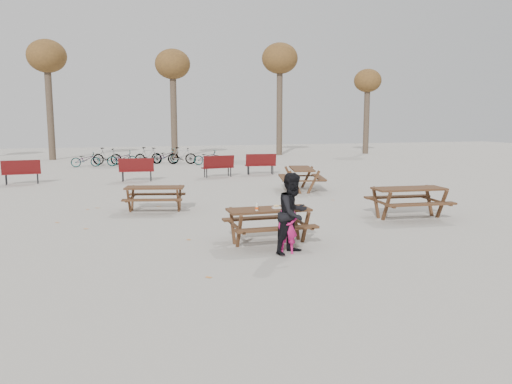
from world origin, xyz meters
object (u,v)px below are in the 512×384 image
object	(u,v)px
soda_bottle	(257,207)
picnic_table_far	(301,179)
child	(288,226)
picnic_table_east	(409,203)
adult	(293,213)
picnic_table_north	(155,199)
food_tray	(276,208)
main_picnic_table	(269,217)

from	to	relation	value
soda_bottle	picnic_table_far	xyz separation A→B (m)	(4.02, 7.61, -0.41)
child	picnic_table_east	distance (m)	5.12
soda_bottle	child	world-z (taller)	child
adult	picnic_table_north	size ratio (longest dim) A/B	0.97
child	adult	distance (m)	0.29
child	picnic_table_north	size ratio (longest dim) A/B	0.66
adult	picnic_table_north	xyz separation A→B (m)	(-2.29, 5.55, -0.46)
soda_bottle	food_tray	bearing A→B (deg)	15.43
picnic_table_north	child	bearing A→B (deg)	-55.08
child	soda_bottle	bearing A→B (deg)	140.57
main_picnic_table	child	size ratio (longest dim) A/B	1.60
food_tray	child	world-z (taller)	child
food_tray	adult	distance (m)	0.89
main_picnic_table	child	distance (m)	0.92
picnic_table_east	adult	bearing A→B (deg)	-145.33
food_tray	picnic_table_north	bearing A→B (deg)	115.61
food_tray	child	bearing A→B (deg)	-93.08
picnic_table_north	picnic_table_far	distance (m)	6.42
main_picnic_table	food_tray	xyz separation A→B (m)	(0.16, -0.05, 0.21)
adult	picnic_table_far	bearing A→B (deg)	35.98
child	picnic_table_far	world-z (taller)	child
main_picnic_table	picnic_table_east	bearing A→B (deg)	19.32
soda_bottle	child	distance (m)	0.90
child	picnic_table_far	bearing A→B (deg)	85.93
food_tray	adult	bearing A→B (deg)	-86.25
child	adult	bearing A→B (deg)	4.22
child	picnic_table_east	xyz separation A→B (m)	(4.46, 2.51, -0.14)
adult	picnic_table_north	bearing A→B (deg)	80.99
child	adult	world-z (taller)	adult
child	picnic_table_north	bearing A→B (deg)	130.79
main_picnic_table	picnic_table_north	world-z (taller)	main_picnic_table
picnic_table_east	picnic_table_north	bearing A→B (deg)	160.10
main_picnic_table	soda_bottle	world-z (taller)	soda_bottle
adult	picnic_table_far	distance (m)	9.06
adult	child	bearing A→B (deg)	133.60
food_tray	picnic_table_north	world-z (taller)	food_tray
adult	picnic_table_east	xyz separation A→B (m)	(4.36, 2.54, -0.41)
main_picnic_table	food_tray	bearing A→B (deg)	-16.56
child	picnic_table_north	distance (m)	5.94
food_tray	picnic_table_north	xyz separation A→B (m)	(-2.23, 4.66, -0.43)
food_tray	soda_bottle	xyz separation A→B (m)	(-0.49, -0.13, 0.05)
main_picnic_table	food_tray	size ratio (longest dim) A/B	10.00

